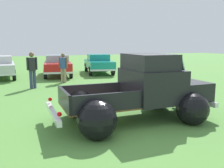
% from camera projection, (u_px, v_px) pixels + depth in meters
% --- Properties ---
extents(ground_plane, '(80.00, 80.00, 0.00)m').
position_uv_depth(ground_plane, '(131.00, 120.00, 7.07)').
color(ground_plane, '#548C3D').
extents(vintage_pickup_truck, '(4.65, 2.82, 1.96)m').
position_uv_depth(vintage_pickup_truck, '(143.00, 94.00, 7.08)').
color(vintage_pickup_truck, black).
rests_on(vintage_pickup_truck, ground).
extents(show_car_0, '(1.84, 4.18, 1.43)m').
position_uv_depth(show_car_0, '(0.00, 66.00, 15.49)').
color(show_car_0, black).
rests_on(show_car_0, ground).
extents(show_car_1, '(2.45, 4.75, 1.43)m').
position_uv_depth(show_car_1, '(57.00, 64.00, 16.77)').
color(show_car_1, black).
rests_on(show_car_1, ground).
extents(show_car_2, '(2.55, 4.55, 1.43)m').
position_uv_depth(show_car_2, '(99.00, 63.00, 18.18)').
color(show_car_2, black).
rests_on(show_car_2, ground).
extents(spectator_0, '(0.54, 0.40, 1.80)m').
position_uv_depth(spectator_0, '(32.00, 68.00, 11.90)').
color(spectator_0, navy).
rests_on(spectator_0, ground).
extents(spectator_1, '(0.49, 0.47, 1.68)m').
position_uv_depth(spectator_1, '(63.00, 66.00, 13.71)').
color(spectator_1, gray).
rests_on(spectator_1, ground).
extents(lane_cone_0, '(0.36, 0.36, 0.63)m').
position_uv_depth(lane_cone_0, '(86.00, 96.00, 8.92)').
color(lane_cone_0, black).
rests_on(lane_cone_0, ground).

